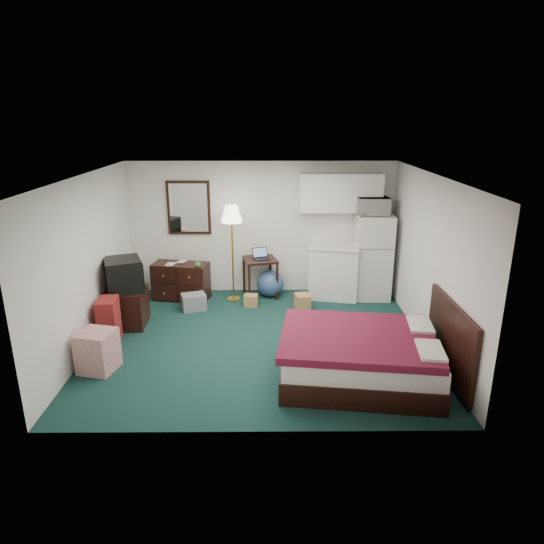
{
  "coord_description": "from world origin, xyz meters",
  "views": [
    {
      "loc": [
        0.13,
        -6.74,
        3.3
      ],
      "look_at": [
        0.19,
        0.25,
        1.02
      ],
      "focal_mm": 32.0,
      "sensor_mm": 36.0,
      "label": 1
    }
  ],
  "objects_px": {
    "fridge": "(373,257)",
    "tv_stand": "(127,307)",
    "floor_lamp": "(233,254)",
    "suitcase": "(109,321)",
    "kitchen_counter": "(334,272)",
    "bed": "(360,357)",
    "desk": "(260,277)",
    "dresser": "(181,281)"
  },
  "relations": [
    {
      "from": "dresser",
      "to": "fridge",
      "type": "height_order",
      "value": "fridge"
    },
    {
      "from": "dresser",
      "to": "tv_stand",
      "type": "xyz_separation_m",
      "value": [
        -0.69,
        -1.19,
        -0.04
      ]
    },
    {
      "from": "kitchen_counter",
      "to": "floor_lamp",
      "type": "bearing_deg",
      "value": -162.75
    },
    {
      "from": "floor_lamp",
      "to": "desk",
      "type": "relative_size",
      "value": 2.4
    },
    {
      "from": "floor_lamp",
      "to": "bed",
      "type": "relative_size",
      "value": 0.91
    },
    {
      "from": "desk",
      "to": "bed",
      "type": "relative_size",
      "value": 0.38
    },
    {
      "from": "floor_lamp",
      "to": "suitcase",
      "type": "relative_size",
      "value": 2.54
    },
    {
      "from": "floor_lamp",
      "to": "bed",
      "type": "distance_m",
      "value": 3.47
    },
    {
      "from": "desk",
      "to": "floor_lamp",
      "type": "bearing_deg",
      "value": -173.02
    },
    {
      "from": "floor_lamp",
      "to": "bed",
      "type": "height_order",
      "value": "floor_lamp"
    },
    {
      "from": "kitchen_counter",
      "to": "suitcase",
      "type": "height_order",
      "value": "kitchen_counter"
    },
    {
      "from": "fridge",
      "to": "tv_stand",
      "type": "distance_m",
      "value": 4.47
    },
    {
      "from": "kitchen_counter",
      "to": "tv_stand",
      "type": "distance_m",
      "value": 3.8
    },
    {
      "from": "floor_lamp",
      "to": "kitchen_counter",
      "type": "xyz_separation_m",
      "value": [
        1.89,
        0.17,
        -0.4
      ]
    },
    {
      "from": "floor_lamp",
      "to": "suitcase",
      "type": "height_order",
      "value": "floor_lamp"
    },
    {
      "from": "floor_lamp",
      "to": "fridge",
      "type": "bearing_deg",
      "value": 2.88
    },
    {
      "from": "fridge",
      "to": "bed",
      "type": "height_order",
      "value": "fridge"
    },
    {
      "from": "kitchen_counter",
      "to": "fridge",
      "type": "height_order",
      "value": "fridge"
    },
    {
      "from": "bed",
      "to": "desk",
      "type": "bearing_deg",
      "value": 121.01
    },
    {
      "from": "floor_lamp",
      "to": "desk",
      "type": "height_order",
      "value": "floor_lamp"
    },
    {
      "from": "floor_lamp",
      "to": "kitchen_counter",
      "type": "bearing_deg",
      "value": 5.03
    },
    {
      "from": "fridge",
      "to": "suitcase",
      "type": "relative_size",
      "value": 2.26
    },
    {
      "from": "kitchen_counter",
      "to": "suitcase",
      "type": "distance_m",
      "value": 4.13
    },
    {
      "from": "floor_lamp",
      "to": "suitcase",
      "type": "bearing_deg",
      "value": -134.42
    },
    {
      "from": "desk",
      "to": "bed",
      "type": "bearing_deg",
      "value": -80.07
    },
    {
      "from": "floor_lamp",
      "to": "tv_stand",
      "type": "distance_m",
      "value": 2.1
    },
    {
      "from": "suitcase",
      "to": "dresser",
      "type": "bearing_deg",
      "value": 62.78
    },
    {
      "from": "suitcase",
      "to": "floor_lamp",
      "type": "bearing_deg",
      "value": 41.23
    },
    {
      "from": "floor_lamp",
      "to": "tv_stand",
      "type": "height_order",
      "value": "floor_lamp"
    },
    {
      "from": "fridge",
      "to": "tv_stand",
      "type": "xyz_separation_m",
      "value": [
        -4.26,
        -1.27,
        -0.49
      ]
    },
    {
      "from": "kitchen_counter",
      "to": "fridge",
      "type": "relative_size",
      "value": 0.61
    },
    {
      "from": "bed",
      "to": "tv_stand",
      "type": "distance_m",
      "value": 3.92
    },
    {
      "from": "fridge",
      "to": "suitcase",
      "type": "distance_m",
      "value": 4.76
    },
    {
      "from": "dresser",
      "to": "kitchen_counter",
      "type": "xyz_separation_m",
      "value": [
        2.87,
        0.12,
        0.14
      ]
    },
    {
      "from": "desk",
      "to": "suitcase",
      "type": "distance_m",
      "value": 2.99
    },
    {
      "from": "fridge",
      "to": "kitchen_counter",
      "type": "bearing_deg",
      "value": 179.15
    },
    {
      "from": "desk",
      "to": "kitchen_counter",
      "type": "relative_size",
      "value": 0.76
    },
    {
      "from": "kitchen_counter",
      "to": "bed",
      "type": "height_order",
      "value": "kitchen_counter"
    },
    {
      "from": "bed",
      "to": "suitcase",
      "type": "height_order",
      "value": "suitcase"
    },
    {
      "from": "desk",
      "to": "suitcase",
      "type": "relative_size",
      "value": 1.06
    },
    {
      "from": "desk",
      "to": "kitchen_counter",
      "type": "bearing_deg",
      "value": -14.4
    },
    {
      "from": "fridge",
      "to": "bed",
      "type": "distance_m",
      "value": 3.15
    }
  ]
}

